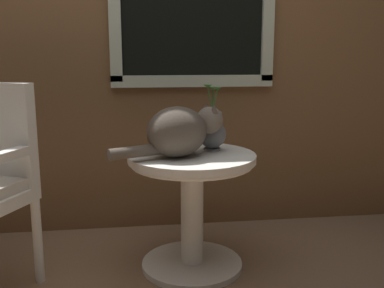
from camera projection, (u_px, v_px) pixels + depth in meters
The scene contains 4 objects.
back_wall at pixel (135, 15), 2.60m from camera, with size 4.00×0.07×2.60m.
wicker_side_table at pixel (192, 192), 2.22m from camera, with size 0.63×0.63×0.60m.
cat at pixel (180, 131), 2.10m from camera, with size 0.56×0.34×0.25m.
pewter_vase_with_ivy at pixel (212, 131), 2.25m from camera, with size 0.14×0.14×0.33m.
Camera 1 is at (-0.01, -1.92, 1.07)m, focal length 41.57 mm.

